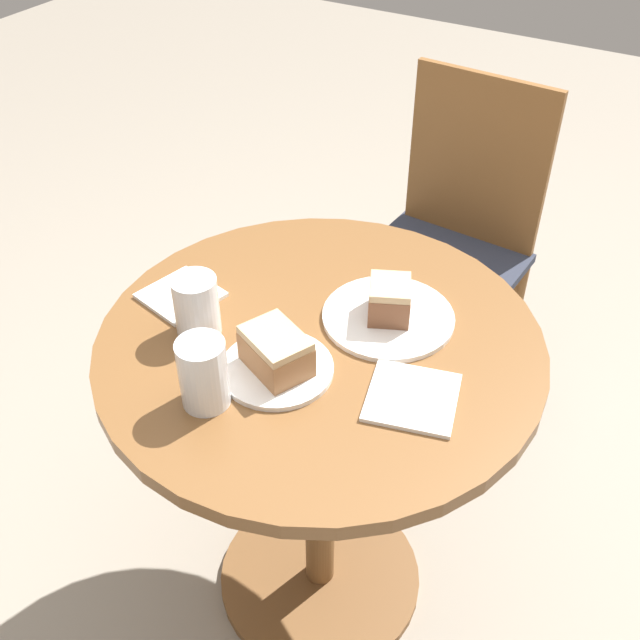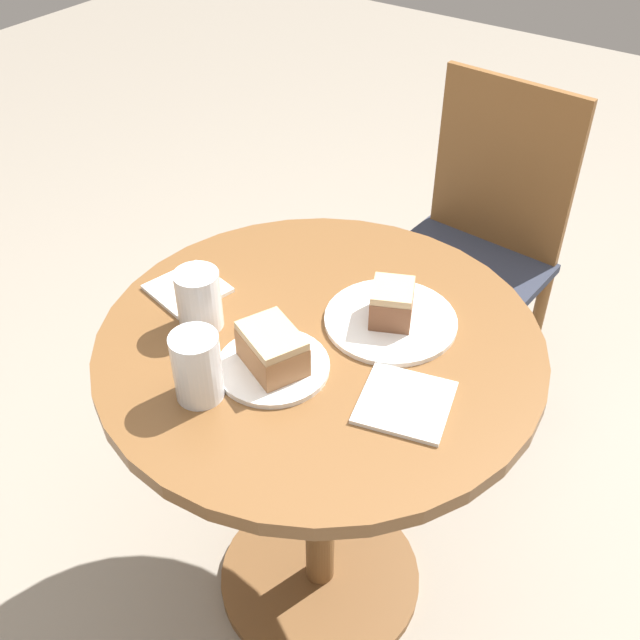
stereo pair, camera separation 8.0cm
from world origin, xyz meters
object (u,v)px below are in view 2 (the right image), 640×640
object	(u,v)px
cake_slice_near	(272,349)
cake_slice_far	(392,303)
chair	(467,255)
plate_far	(391,320)
glass_lemonade	(199,302)
glass_water	(197,370)
plate_near	(273,366)

from	to	relation	value
cake_slice_near	cake_slice_far	bearing A→B (deg)	65.32
chair	cake_slice_near	distance (m)	0.97
plate_far	glass_lemonade	xyz separation A→B (m)	(-0.28, -0.20, 0.05)
plate_far	glass_water	xyz separation A→B (m)	(-0.16, -0.34, 0.05)
plate_near	plate_far	bearing A→B (deg)	65.32
plate_near	plate_far	world-z (taller)	same
plate_near	chair	bearing A→B (deg)	92.79
glass_lemonade	glass_water	distance (m)	0.18
glass_lemonade	plate_near	bearing A→B (deg)	-6.09
chair	glass_water	size ratio (longest dim) A/B	7.61
plate_near	glass_water	size ratio (longest dim) A/B	1.58
plate_near	cake_slice_far	distance (m)	0.24
cake_slice_far	glass_water	world-z (taller)	glass_water
glass_lemonade	glass_water	size ratio (longest dim) A/B	0.93
cake_slice_near	chair	bearing A→B (deg)	92.79
cake_slice_far	glass_water	size ratio (longest dim) A/B	0.87
plate_near	glass_water	distance (m)	0.14
cake_slice_far	glass_lemonade	xyz separation A→B (m)	(-0.28, -0.20, 0.01)
chair	cake_slice_far	xyz separation A→B (m)	(0.14, -0.69, 0.34)
plate_near	glass_lemonade	world-z (taller)	glass_lemonade
chair	plate_near	distance (m)	0.96
plate_far	cake_slice_near	xyz separation A→B (m)	(-0.10, -0.22, 0.04)
cake_slice_near	cake_slice_far	world-z (taller)	same
plate_near	plate_far	distance (m)	0.24
glass_water	cake_slice_far	bearing A→B (deg)	64.42
plate_far	glass_water	size ratio (longest dim) A/B	1.99
glass_lemonade	glass_water	bearing A→B (deg)	-48.82
plate_near	cake_slice_far	size ratio (longest dim) A/B	1.81
plate_far	cake_slice_near	distance (m)	0.24
glass_lemonade	cake_slice_far	bearing A→B (deg)	35.69
chair	glass_water	distance (m)	1.08
chair	cake_slice_near	size ratio (longest dim) A/B	6.72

